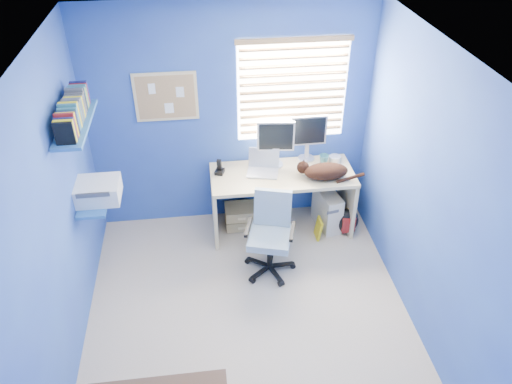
{
  "coord_description": "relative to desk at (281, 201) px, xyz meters",
  "views": [
    {
      "loc": [
        -0.34,
        -3.18,
        3.65
      ],
      "look_at": [
        0.15,
        0.65,
        0.95
      ],
      "focal_mm": 35.0,
      "sensor_mm": 36.0,
      "label": 1
    }
  ],
  "objects": [
    {
      "name": "desk",
      "position": [
        0.0,
        0.0,
        0.0
      ],
      "size": [
        1.54,
        0.65,
        0.74
      ],
      "primitive_type": "cube",
      "color": "#E0C580",
      "rests_on": "floor"
    },
    {
      "name": "tower_pc",
      "position": [
        0.53,
        -0.02,
        -0.14
      ],
      "size": [
        0.27,
        0.47,
        0.45
      ],
      "primitive_type": "cube",
      "rotation": [
        0.0,
        0.0,
        0.19
      ],
      "color": "beige",
      "rests_on": "floor"
    },
    {
      "name": "cd_spindle",
      "position": [
        0.62,
        0.17,
        0.41
      ],
      "size": [
        0.13,
        0.13,
        0.07
      ],
      "primitive_type": "cylinder",
      "color": "silver",
      "rests_on": "desk"
    },
    {
      "name": "mug",
      "position": [
        0.49,
        0.15,
        0.42
      ],
      "size": [
        0.1,
        0.09,
        0.1
      ],
      "primitive_type": "imported",
      "color": "#326F76",
      "rests_on": "desk"
    },
    {
      "name": "laptop",
      "position": [
        -0.21,
        0.04,
        0.48
      ],
      "size": [
        0.38,
        0.33,
        0.22
      ],
      "primitive_type": "cube",
      "rotation": [
        0.0,
        0.0,
        -0.24
      ],
      "color": "silver",
      "rests_on": "desk"
    },
    {
      "name": "office_chair",
      "position": [
        -0.22,
        -0.64,
        -0.05
      ],
      "size": [
        0.62,
        0.62,
        0.87
      ],
      "color": "black",
      "rests_on": "floor"
    },
    {
      "name": "ceiling",
      "position": [
        -0.51,
        -1.26,
        2.13
      ],
      "size": [
        3.0,
        3.2,
        0.0
      ],
      "primitive_type": "cube",
      "color": "white",
      "rests_on": "wall_back"
    },
    {
      "name": "wall_back",
      "position": [
        -0.51,
        0.34,
        0.88
      ],
      "size": [
        3.0,
        0.01,
        2.5
      ],
      "primitive_type": "cube",
      "color": "#2A449E",
      "rests_on": "ground"
    },
    {
      "name": "monitor_left",
      "position": [
        -0.06,
        0.18,
        0.64
      ],
      "size": [
        0.41,
        0.16,
        0.54
      ],
      "primitive_type": "cube",
      "rotation": [
        0.0,
        0.0,
        -0.11
      ],
      "color": "silver",
      "rests_on": "desk"
    },
    {
      "name": "cat",
      "position": [
        0.44,
        -0.14,
        0.45
      ],
      "size": [
        0.53,
        0.4,
        0.17
      ],
      "primitive_type": "ellipsoid",
      "rotation": [
        0.0,
        0.0,
        -0.37
      ],
      "color": "black",
      "rests_on": "desk"
    },
    {
      "name": "wall_shelves",
      "position": [
        -1.87,
        -0.51,
        1.06
      ],
      "size": [
        0.42,
        0.9,
        1.05
      ],
      "color": "#2B63A5",
      "rests_on": "ground"
    },
    {
      "name": "phone",
      "position": [
        -0.67,
        0.09,
        0.45
      ],
      "size": [
        0.12,
        0.13,
        0.17
      ],
      "primitive_type": "cube",
      "rotation": [
        0.0,
        0.0,
        -0.34
      ],
      "color": "black",
      "rests_on": "desk"
    },
    {
      "name": "monitor_right",
      "position": [
        0.32,
        0.26,
        0.64
      ],
      "size": [
        0.4,
        0.12,
        0.54
      ],
      "primitive_type": "cube",
      "rotation": [
        0.0,
        0.0,
        0.01
      ],
      "color": "silver",
      "rests_on": "desk"
    },
    {
      "name": "window_blinds",
      "position": [
        0.14,
        0.31,
        1.18
      ],
      "size": [
        1.15,
        0.05,
        1.1
      ],
      "color": "white",
      "rests_on": "ground"
    },
    {
      "name": "wall_left",
      "position": [
        -2.01,
        -1.26,
        0.88
      ],
      "size": [
        0.01,
        3.2,
        2.5
      ],
      "primitive_type": "cube",
      "color": "#2A449E",
      "rests_on": "ground"
    },
    {
      "name": "floor",
      "position": [
        -0.51,
        -1.26,
        -0.37
      ],
      "size": [
        3.0,
        3.2,
        0.0
      ],
      "primitive_type": "cube",
      "color": "#C5AE97",
      "rests_on": "ground"
    },
    {
      "name": "backpack",
      "position": [
        0.73,
        -0.17,
        -0.21
      ],
      "size": [
        0.29,
        0.24,
        0.31
      ],
      "primitive_type": "ellipsoid",
      "rotation": [
        0.0,
        0.0,
        0.14
      ],
      "color": "black",
      "rests_on": "floor"
    },
    {
      "name": "wall_right",
      "position": [
        0.99,
        -1.26,
        0.88
      ],
      "size": [
        0.01,
        3.2,
        2.5
      ],
      "primitive_type": "cube",
      "color": "#2A449E",
      "rests_on": "ground"
    },
    {
      "name": "drawer_boxes",
      "position": [
        -0.45,
        0.09,
        -0.23
      ],
      "size": [
        0.35,
        0.28,
        0.27
      ],
      "primitive_type": "cube",
      "color": "tan",
      "rests_on": "floor"
    },
    {
      "name": "yellow_book",
      "position": [
        0.39,
        -0.22,
        -0.25
      ],
      "size": [
        0.03,
        0.17,
        0.24
      ],
      "primitive_type": "cube",
      "color": "yellow",
      "rests_on": "floor"
    },
    {
      "name": "corkboard",
      "position": [
        -1.16,
        0.33,
        1.18
      ],
      "size": [
        0.64,
        0.02,
        0.52
      ],
      "color": "#E0C580",
      "rests_on": "ground"
    }
  ]
}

